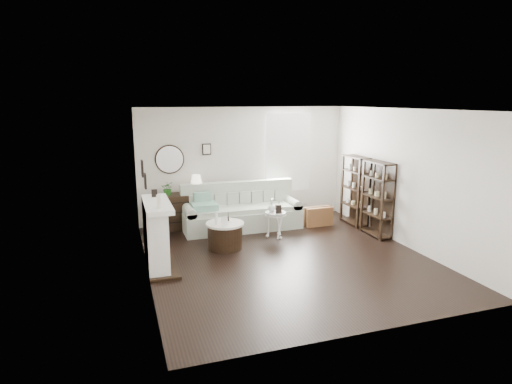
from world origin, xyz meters
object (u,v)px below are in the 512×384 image
object	(u,v)px
dresser	(182,211)
pedestal_table	(276,214)
sofa	(241,213)
drum_table	(225,235)

from	to	relation	value
dresser	pedestal_table	distance (m)	2.19
sofa	drum_table	world-z (taller)	sofa
dresser	pedestal_table	bearing A→B (deg)	-35.80
sofa	dresser	size ratio (longest dim) A/B	2.21
dresser	pedestal_table	size ratio (longest dim) A/B	2.16
dresser	pedestal_table	world-z (taller)	dresser
drum_table	pedestal_table	world-z (taller)	pedestal_table
sofa	pedestal_table	size ratio (longest dim) A/B	4.78
sofa	pedestal_table	world-z (taller)	sofa
sofa	drum_table	size ratio (longest dim) A/B	3.54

